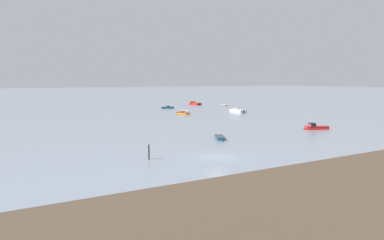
{
  "coord_description": "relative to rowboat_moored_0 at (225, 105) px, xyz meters",
  "views": [
    {
      "loc": [
        -22.62,
        -33.95,
        9.18
      ],
      "look_at": [
        13.1,
        29.31,
        0.74
      ],
      "focal_mm": 32.38,
      "sensor_mm": 36.0,
      "label": 1
    }
  ],
  "objects": [
    {
      "name": "rowboat_moored_1",
      "position": [
        -41.25,
        -57.98,
        0.01
      ],
      "size": [
        2.92,
        4.21,
        0.63
      ],
      "rotation": [
        0.0,
        0.0,
        4.28
      ],
      "color": "#197084",
      "rests_on": "ground"
    },
    {
      "name": "rowboat_moored_0",
      "position": [
        0.0,
        0.0,
        0.0
      ],
      "size": [
        1.39,
        3.83,
        0.6
      ],
      "rotation": [
        0.0,
        0.0,
        1.55
      ],
      "color": "gray",
      "rests_on": "ground"
    },
    {
      "name": "sailboat_moored_0",
      "position": [
        -27.93,
        -20.57,
        0.07
      ],
      "size": [
        3.34,
        5.04,
        5.43
      ],
      "rotation": [
        0.0,
        0.0,
        1.99
      ],
      "color": "orange",
      "rests_on": "ground"
    },
    {
      "name": "ground_plane",
      "position": [
        -48.54,
        -68.2,
        -0.16
      ],
      "size": [
        800.0,
        800.0,
        0.0
      ],
      "primitive_type": "plane",
      "color": "gray"
    },
    {
      "name": "mooring_post_left",
      "position": [
        -56.18,
        -65.46,
        0.72
      ],
      "size": [
        0.22,
        0.22,
        2.08
      ],
      "color": "#3B3323",
      "rests_on": "ground"
    },
    {
      "name": "motorboat_moored_4",
      "position": [
        -11.6,
        -22.45,
        0.14
      ],
      "size": [
        2.46,
        6.5,
        2.18
      ],
      "rotation": [
        0.0,
        0.0,
        1.54
      ],
      "color": "white",
      "rests_on": "ground"
    },
    {
      "name": "motorboat_moored_2",
      "position": [
        -7.3,
        9.68,
        0.12
      ],
      "size": [
        2.95,
        6.24,
        2.06
      ],
      "rotation": [
        0.0,
        0.0,
        1.72
      ],
      "color": "red",
      "rests_on": "ground"
    },
    {
      "name": "motorboat_moored_3",
      "position": [
        -20.01,
        -57.6,
        0.11
      ],
      "size": [
        5.02,
        3.27,
        1.81
      ],
      "rotation": [
        0.0,
        0.0,
        2.77
      ],
      "color": "red",
      "rests_on": "ground"
    },
    {
      "name": "sailboat_moored_1",
      "position": [
        -23.2,
        -1.04,
        0.06
      ],
      "size": [
        4.8,
        2.49,
        5.15
      ],
      "rotation": [
        0.0,
        0.0,
        6.04
      ],
      "color": "#197084",
      "rests_on": "ground"
    }
  ]
}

